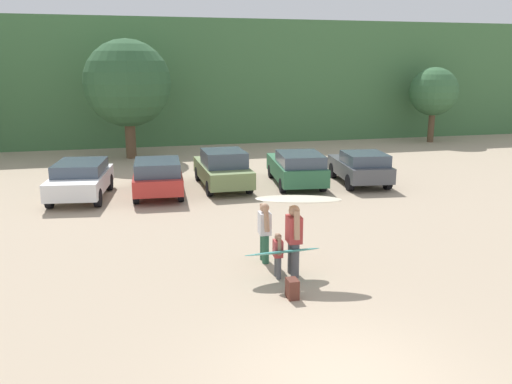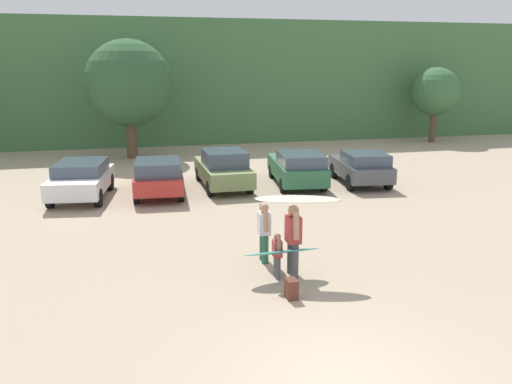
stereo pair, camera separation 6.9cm
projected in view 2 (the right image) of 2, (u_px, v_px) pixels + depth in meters
ground_plane at (343, 383)px, 8.70m from camera, size 120.00×120.00×0.00m
hillside_ridge at (170, 80)px, 38.56m from camera, size 108.00×12.00×7.89m
tree_far_left at (129, 84)px, 28.57m from camera, size 4.70×4.70×6.45m
tree_center at (435, 92)px, 34.70m from camera, size 3.15×3.15×4.92m
parked_car_white at (81, 178)px, 20.47m from camera, size 2.43×4.26×1.44m
parked_car_red at (158, 175)px, 21.03m from camera, size 2.12×4.47×1.49m
parked_car_olive_green at (223, 169)px, 22.29m from camera, size 1.89×4.50×1.63m
parked_car_forest_green at (297, 167)px, 22.67m from camera, size 2.37×4.70×1.51m
parked_car_dark_gray at (361, 167)px, 22.88m from camera, size 2.25×4.09×1.46m
person_adult at (293, 236)px, 12.90m from camera, size 0.35×0.73×1.80m
person_child at (277, 253)px, 12.84m from camera, size 0.22×0.46×1.13m
person_companion at (264, 229)px, 13.84m from camera, size 0.31×0.72×1.60m
surfboard_cream at (298, 199)px, 12.75m from camera, size 2.18×1.17×0.12m
surfboard_teal at (282, 252)px, 12.75m from camera, size 1.94×0.60×0.27m
backpack_dropped at (291, 289)px, 11.79m from camera, size 0.24×0.34×0.45m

